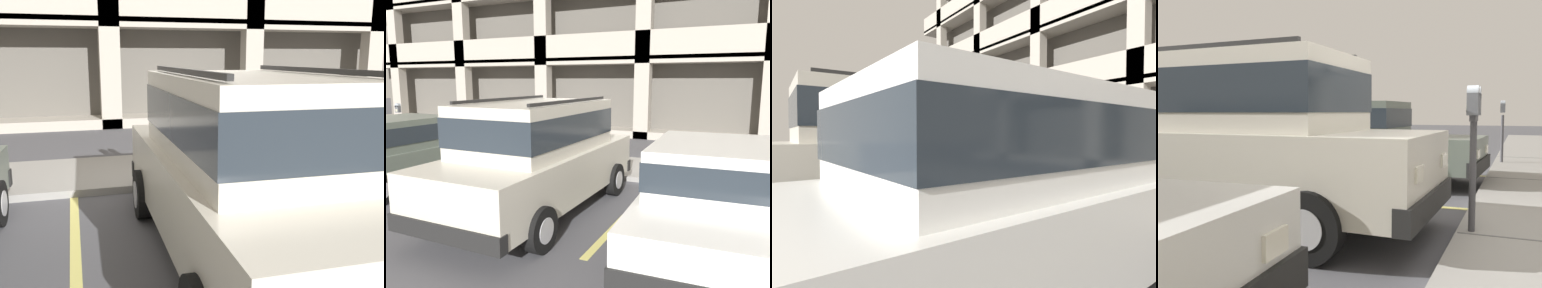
{
  "view_description": "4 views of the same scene",
  "coord_description": "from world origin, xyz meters",
  "views": [
    {
      "loc": [
        -1.58,
        -6.37,
        2.15
      ],
      "look_at": [
        -0.03,
        -0.83,
        0.97
      ],
      "focal_mm": 40.0,
      "sensor_mm": 36.0,
      "label": 1
    },
    {
      "loc": [
        3.52,
        -8.01,
        2.35
      ],
      "look_at": [
        0.25,
        -0.94,
        1.01
      ],
      "focal_mm": 35.0,
      "sensor_mm": 36.0,
      "label": 2
    },
    {
      "loc": [
        4.79,
        -4.25,
        1.24
      ],
      "look_at": [
        -0.11,
        -0.89,
        1.05
      ],
      "focal_mm": 28.0,
      "sensor_mm": 36.0,
      "label": 3
    },
    {
      "loc": [
        4.36,
        0.79,
        1.34
      ],
      "look_at": [
        -0.02,
        -0.96,
        0.99
      ],
      "focal_mm": 40.0,
      "sensor_mm": 36.0,
      "label": 4
    }
  ],
  "objects": [
    {
      "name": "parking_stall_lines",
      "position": [
        1.64,
        -1.4,
        0.0
      ],
      "size": [
        13.27,
        4.8,
        0.01
      ],
      "color": "#DBD16B",
      "rests_on": "ground_plane"
    },
    {
      "name": "parking_meter_near",
      "position": [
        -0.11,
        0.35,
        1.23
      ],
      "size": [
        0.35,
        0.12,
        1.49
      ],
      "color": "#47474C",
      "rests_on": "sidewalk"
    },
    {
      "name": "ground_plane",
      "position": [
        0.0,
        0.0,
        -0.05
      ],
      "size": [
        80.0,
        80.0,
        0.1
      ],
      "color": "#4C4C51"
    },
    {
      "name": "fire_hydrant",
      "position": [
        4.23,
        0.65,
        0.46
      ],
      "size": [
        0.3,
        0.3,
        0.7
      ],
      "color": "gold",
      "rests_on": "sidewalk"
    },
    {
      "name": "sidewalk",
      "position": [
        0.0,
        1.3,
        0.06
      ],
      "size": [
        40.0,
        2.2,
        0.12
      ],
      "color": "gray",
      "rests_on": "ground_plane"
    },
    {
      "name": "silver_suv",
      "position": [
        0.14,
        -2.38,
        1.09
      ],
      "size": [
        2.08,
        4.81,
        2.03
      ],
      "rotation": [
        0.0,
        0.0,
        -0.02
      ],
      "color": "beige",
      "rests_on": "ground_plane"
    }
  ]
}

